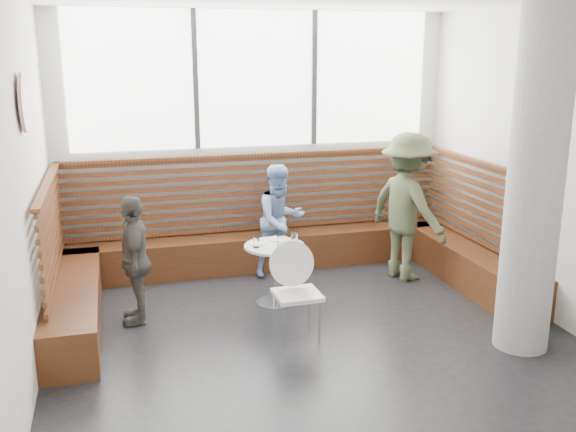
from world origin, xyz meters
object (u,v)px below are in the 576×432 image
object	(u,v)px
concrete_column	(536,181)
adult_man	(408,207)
child_back	(280,220)
cafe_chair	(295,283)
cafe_table	(275,262)
child_left	(135,260)

from	to	relation	value
concrete_column	adult_man	world-z (taller)	concrete_column
concrete_column	adult_man	xyz separation A→B (m)	(-0.24, 2.02, -0.70)
adult_man	child_back	bearing A→B (deg)	50.86
cafe_chair	child_back	distance (m)	1.82
concrete_column	cafe_chair	xyz separation A→B (m)	(-2.01, 0.76, -1.05)
cafe_table	child_left	size ratio (longest dim) A/B	0.51
adult_man	child_left	world-z (taller)	adult_man
concrete_column	child_back	bearing A→B (deg)	123.39
child_left	concrete_column	bearing A→B (deg)	69.72
concrete_column	child_back	xyz separation A→B (m)	(-1.68, 2.55, -0.91)
cafe_table	child_back	world-z (taller)	child_back
cafe_chair	child_back	bearing A→B (deg)	78.24
cafe_table	child_left	bearing A→B (deg)	-177.38
child_back	concrete_column	bearing A→B (deg)	-74.92
concrete_column	child_back	world-z (taller)	concrete_column
cafe_chair	adult_man	size ratio (longest dim) A/B	0.52
concrete_column	cafe_table	bearing A→B (deg)	140.84
cafe_chair	cafe_table	bearing A→B (deg)	87.68
concrete_column	cafe_chair	world-z (taller)	concrete_column
adult_man	cafe_table	bearing A→B (deg)	83.82
adult_man	child_left	xyz separation A→B (m)	(-3.23, -0.46, -0.23)
cafe_table	child_back	xyz separation A→B (m)	(0.31, 0.93, 0.21)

